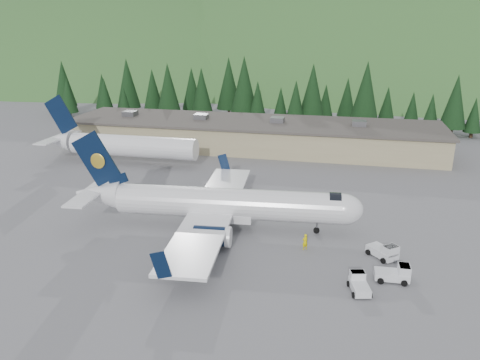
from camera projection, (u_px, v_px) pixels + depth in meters
name	position (u px, v px, depth m)	size (l,w,h in m)	color
ground	(229.00, 228.00, 54.63)	(600.00, 600.00, 0.00)	slate
airliner	(220.00, 204.00, 53.82)	(33.74, 31.68, 11.19)	white
second_airliner	(117.00, 145.00, 79.16)	(27.50, 11.00, 10.05)	white
baggage_tug_a	(395.00, 274.00, 43.19)	(3.17, 1.99, 1.66)	silver
baggage_tug_b	(384.00, 252.00, 47.34)	(3.29, 3.42, 1.69)	silver
baggage_tug_c	(359.00, 284.00, 41.65)	(2.23, 3.07, 1.50)	silver
terminal_building	(251.00, 134.00, 90.02)	(71.00, 17.00, 6.10)	#9A8D66
ramp_worker	(305.00, 242.00, 49.17)	(0.65, 0.43, 1.78)	#E5D300
tree_line	(253.00, 92.00, 111.20)	(114.11, 18.58, 14.42)	black
hills	(412.00, 223.00, 261.54)	(614.00, 330.00, 300.00)	#2B5321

